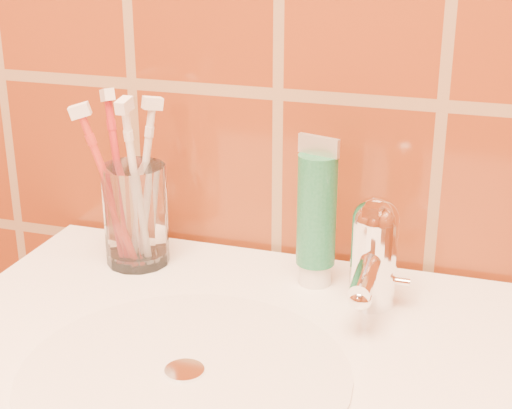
% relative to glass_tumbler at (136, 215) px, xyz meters
% --- Properties ---
extents(glass_tumbler, '(0.09, 0.09, 0.12)m').
position_rel_glass_tumbler_xyz_m(glass_tumbler, '(0.00, 0.00, 0.00)').
color(glass_tumbler, white).
rests_on(glass_tumbler, pedestal_sink).
extents(toothpaste_tube, '(0.05, 0.04, 0.17)m').
position_rel_glass_tumbler_xyz_m(toothpaste_tube, '(0.21, 0.01, 0.02)').
color(toothpaste_tube, white).
rests_on(toothpaste_tube, pedestal_sink).
extents(faucet, '(0.05, 0.11, 0.12)m').
position_rel_glass_tumbler_xyz_m(faucet, '(0.28, -0.02, 0.00)').
color(faucet, white).
rests_on(faucet, pedestal_sink).
extents(toothbrush_0, '(0.12, 0.12, 0.21)m').
position_rel_glass_tumbler_xyz_m(toothbrush_0, '(-0.02, 0.01, 0.04)').
color(toothbrush_0, '#B0252A').
rests_on(toothbrush_0, glass_tumbler).
extents(toothbrush_1, '(0.09, 0.09, 0.20)m').
position_rel_glass_tumbler_xyz_m(toothbrush_1, '(0.00, 0.02, 0.04)').
color(toothbrush_1, white).
rests_on(toothbrush_1, glass_tumbler).
extents(toothbrush_2, '(0.03, 0.09, 0.22)m').
position_rel_glass_tumbler_xyz_m(toothbrush_2, '(0.01, -0.02, 0.04)').
color(toothbrush_2, white).
rests_on(toothbrush_2, glass_tumbler).
extents(toothbrush_3, '(0.12, 0.10, 0.20)m').
position_rel_glass_tumbler_xyz_m(toothbrush_3, '(-0.02, -0.02, 0.04)').
color(toothbrush_3, red).
rests_on(toothbrush_3, glass_tumbler).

